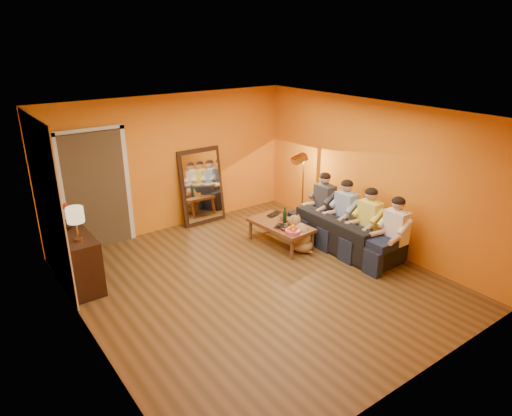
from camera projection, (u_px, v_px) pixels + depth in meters
room_shell at (242, 197)px, 6.93m from camera, size 5.00×5.50×2.60m
white_accent at (47, 205)px, 6.60m from camera, size 0.02×1.90×2.58m
doorway_recess at (94, 189)px, 8.05m from camera, size 1.06×0.30×2.10m
door_jamb_left at (62, 197)px, 7.64m from camera, size 0.08×0.06×2.20m
door_jamb_right at (127, 185)px, 8.27m from camera, size 0.08×0.06×2.20m
door_header at (88, 130)px, 7.57m from camera, size 1.22×0.06×0.08m
mirror_frame at (202, 186)px, 9.13m from camera, size 0.92×0.27×1.51m
mirror_glass at (203, 187)px, 9.10m from camera, size 0.78×0.21×1.35m
sideboard at (77, 259)px, 6.90m from camera, size 0.44×1.18×0.85m
table_lamp at (77, 224)px, 6.43m from camera, size 0.24×0.24×0.51m
sofa at (344, 231)px, 8.17m from camera, size 2.16×0.84×0.63m
coffee_table at (280, 234)px, 8.29m from camera, size 0.71×1.26×0.42m
floor_lamp at (303, 190)px, 9.01m from camera, size 0.35×0.31×1.44m
dog at (300, 233)px, 8.04m from camera, size 0.43×0.60×0.66m
person_far_left at (396, 232)px, 7.38m from camera, size 0.70×0.44×1.22m
person_mid_left at (369, 222)px, 7.80m from camera, size 0.70×0.44×1.22m
person_mid_right at (346, 212)px, 8.21m from camera, size 0.70×0.44×1.22m
person_far_right at (324, 204)px, 8.63m from camera, size 0.70×0.44×1.22m
fruit_bowl at (293, 229)px, 7.79m from camera, size 0.26×0.26×0.16m
wine_bottle at (285, 216)px, 8.15m from camera, size 0.07×0.07×0.31m
tumbler at (282, 218)px, 8.35m from camera, size 0.12×0.12×0.09m
laptop at (276, 215)px, 8.57m from camera, size 0.39×0.30×0.03m
book_lower at (280, 229)px, 7.96m from camera, size 0.27×0.30×0.02m
book_mid at (280, 227)px, 7.97m from camera, size 0.23×0.27×0.02m
book_upper at (280, 227)px, 7.94m from camera, size 0.22×0.24×0.02m
vase at (68, 223)px, 6.90m from camera, size 0.17×0.17×0.18m
flowers at (65, 208)px, 6.82m from camera, size 0.17×0.17×0.42m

